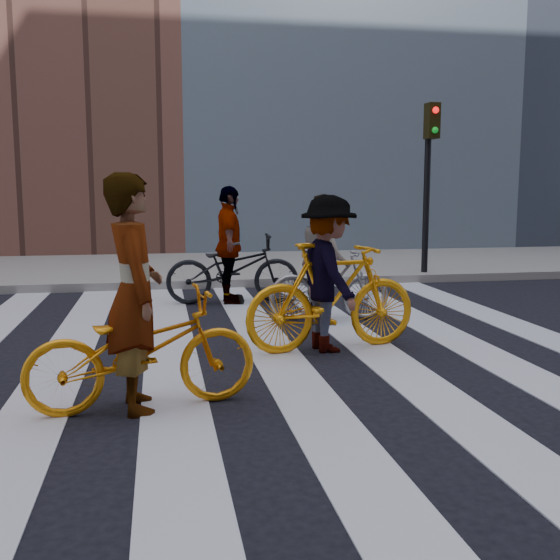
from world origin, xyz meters
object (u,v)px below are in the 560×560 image
object	(u,v)px
rider_mid	(326,258)
traffic_signal	(429,160)
rider_left	(134,293)
bike_yellow_right	(332,297)
bike_silver_mid	(329,285)
bike_yellow_left	(142,350)
rider_rear	(229,245)
bike_dark_rear	(233,269)
rider_right	(328,274)

from	to	relation	value
rider_mid	traffic_signal	bearing A→B (deg)	-32.92
traffic_signal	rider_left	distance (m)	8.51
bike_yellow_right	bike_silver_mid	bearing A→B (deg)	-22.58
rider_left	traffic_signal	bearing A→B (deg)	-47.50
bike_silver_mid	rider_mid	distance (m)	0.36
rider_mid	bike_silver_mid	bearing A→B (deg)	-82.60
bike_yellow_left	rider_rear	xyz separation A→B (m)	(1.21, 4.70, 0.42)
traffic_signal	bike_yellow_right	bearing A→B (deg)	-122.77
traffic_signal	bike_dark_rear	xyz separation A→B (m)	(-3.94, -1.86, -1.75)
rider_left	rider_rear	distance (m)	4.87
rider_right	bike_dark_rear	bearing A→B (deg)	3.43
traffic_signal	rider_rear	xyz separation A→B (m)	(-3.99, -1.86, -1.38)
bike_yellow_left	traffic_signal	bearing A→B (deg)	-47.23
rider_mid	rider_right	bearing A→B (deg)	173.94
bike_yellow_left	bike_yellow_right	distance (m)	2.56
bike_silver_mid	bike_dark_rear	size ratio (longest dim) A/B	0.79
rider_mid	bike_yellow_left	bearing A→B (deg)	151.20
bike_silver_mid	bike_dark_rear	distance (m)	1.89
rider_rear	rider_left	bearing A→B (deg)	168.77
bike_yellow_right	rider_left	world-z (taller)	rider_left
rider_left	bike_silver_mid	bearing A→B (deg)	-46.20
bike_yellow_left	bike_yellow_right	xyz separation A→B (m)	(2.00, 1.59, 0.11)
bike_yellow_left	rider_right	distance (m)	2.54
bike_silver_mid	bike_yellow_right	world-z (taller)	bike_yellow_right
rider_mid	bike_dark_rear	bearing A→B (deg)	42.65
rider_left	rider_mid	size ratio (longest dim) A/B	1.12
bike_yellow_right	rider_rear	xyz separation A→B (m)	(-0.79, 3.11, 0.30)
bike_yellow_right	rider_rear	distance (m)	3.22
rider_left	rider_right	xyz separation A→B (m)	(2.00, 1.59, -0.10)
bike_yellow_right	bike_dark_rear	size ratio (longest dim) A/B	0.97
bike_silver_mid	rider_mid	size ratio (longest dim) A/B	0.96
bike_dark_rear	rider_left	size ratio (longest dim) A/B	1.08
bike_dark_rear	rider_mid	world-z (taller)	rider_mid
traffic_signal	bike_yellow_left	distance (m)	8.57
rider_left	rider_right	distance (m)	2.56
bike_dark_rear	rider_left	xyz separation A→B (m)	(-1.31, -4.70, 0.41)
bike_yellow_right	bike_dark_rear	bearing A→B (deg)	4.30
bike_yellow_right	bike_dark_rear	distance (m)	3.20
bike_silver_mid	bike_yellow_right	bearing A→B (deg)	173.94
traffic_signal	rider_rear	bearing A→B (deg)	-154.98
bike_dark_rear	rider_left	bearing A→B (deg)	168.21
traffic_signal	bike_silver_mid	distance (m)	4.76
bike_yellow_right	rider_rear	world-z (taller)	rider_rear
bike_yellow_right	rider_right	size ratio (longest dim) A/B	1.17
bike_yellow_left	bike_dark_rear	distance (m)	4.87
bike_silver_mid	rider_right	distance (m)	1.69
bike_silver_mid	rider_left	world-z (taller)	rider_left
bike_yellow_right	rider_left	distance (m)	2.62
rider_rear	bike_silver_mid	bearing A→B (deg)	-138.58
rider_left	rider_mid	xyz separation A→B (m)	(2.38, 3.18, -0.10)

